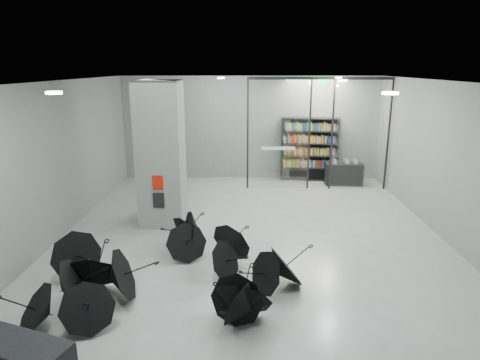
{
  "coord_description": "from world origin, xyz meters",
  "views": [
    {
      "loc": [
        -0.09,
        -9.31,
        4.36
      ],
      "look_at": [
        -0.3,
        1.5,
        1.4
      ],
      "focal_mm": 31.27,
      "sensor_mm": 36.0,
      "label": 1
    }
  ],
  "objects_px": {
    "column": "(161,154)",
    "bookshelf": "(309,149)",
    "umbrella_cluster": "(168,277)",
    "shop_counter": "(344,174)",
    "bench": "(21,357)"
  },
  "relations": [
    {
      "from": "column",
      "to": "bookshelf",
      "type": "distance_m",
      "value": 6.8
    },
    {
      "from": "umbrella_cluster",
      "to": "shop_counter",
      "type": "bearing_deg",
      "value": 56.53
    },
    {
      "from": "bookshelf",
      "to": "umbrella_cluster",
      "type": "bearing_deg",
      "value": -109.6
    },
    {
      "from": "bookshelf",
      "to": "shop_counter",
      "type": "height_order",
      "value": "bookshelf"
    },
    {
      "from": "bench",
      "to": "bookshelf",
      "type": "height_order",
      "value": "bookshelf"
    },
    {
      "from": "bench",
      "to": "umbrella_cluster",
      "type": "height_order",
      "value": "umbrella_cluster"
    },
    {
      "from": "column",
      "to": "shop_counter",
      "type": "height_order",
      "value": "column"
    },
    {
      "from": "shop_counter",
      "to": "umbrella_cluster",
      "type": "height_order",
      "value": "umbrella_cluster"
    },
    {
      "from": "column",
      "to": "umbrella_cluster",
      "type": "bearing_deg",
      "value": -77.76
    },
    {
      "from": "bench",
      "to": "bookshelf",
      "type": "bearing_deg",
      "value": 81.69
    },
    {
      "from": "bookshelf",
      "to": "bench",
      "type": "bearing_deg",
      "value": -112.35
    },
    {
      "from": "column",
      "to": "bookshelf",
      "type": "relative_size",
      "value": 1.64
    },
    {
      "from": "bench",
      "to": "shop_counter",
      "type": "relative_size",
      "value": 1.08
    },
    {
      "from": "shop_counter",
      "to": "umbrella_cluster",
      "type": "relative_size",
      "value": 0.24
    },
    {
      "from": "bookshelf",
      "to": "shop_counter",
      "type": "distance_m",
      "value": 1.64
    }
  ]
}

